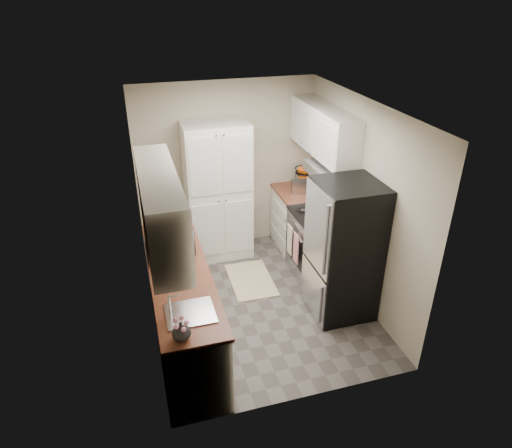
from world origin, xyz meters
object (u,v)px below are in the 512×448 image
wine_bottle (165,226)px  toaster_oven (304,181)px  electric_range (318,244)px  refrigerator (344,250)px  pantry_cabinet (218,192)px  microwave (170,236)px

wine_bottle → toaster_oven: (2.12, 0.87, -0.02)m
electric_range → refrigerator: refrigerator is taller
electric_range → refrigerator: size_ratio=0.66×
pantry_cabinet → refrigerator: pantry_cabinet is taller
electric_range → microwave: 2.11m
pantry_cabinet → toaster_oven: 1.28m
wine_bottle → refrigerator: bearing=-21.8°
pantry_cabinet → toaster_oven: bearing=-2.7°
pantry_cabinet → microwave: (-0.82, -1.24, 0.09)m
toaster_oven → pantry_cabinet: bearing=-159.7°
electric_range → toaster_oven: bearing=83.3°
toaster_oven → microwave: bearing=-127.7°
electric_range → refrigerator: 0.88m
microwave → wine_bottle: 0.31m
refrigerator → wine_bottle: (-1.99, 0.79, 0.22)m
pantry_cabinet → microwave: pantry_cabinet is taller
pantry_cabinet → wine_bottle: (-0.85, -0.93, 0.07)m
pantry_cabinet → wine_bottle: bearing=-132.3°
microwave → toaster_oven: microwave is taller
wine_bottle → toaster_oven: 2.29m
refrigerator → wine_bottle: refrigerator is taller
pantry_cabinet → electric_range: 1.58m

